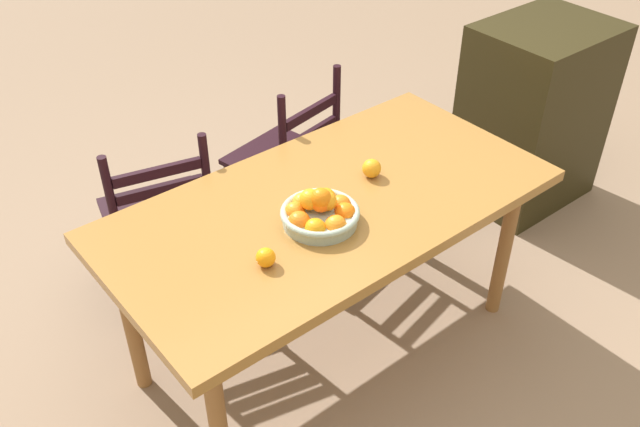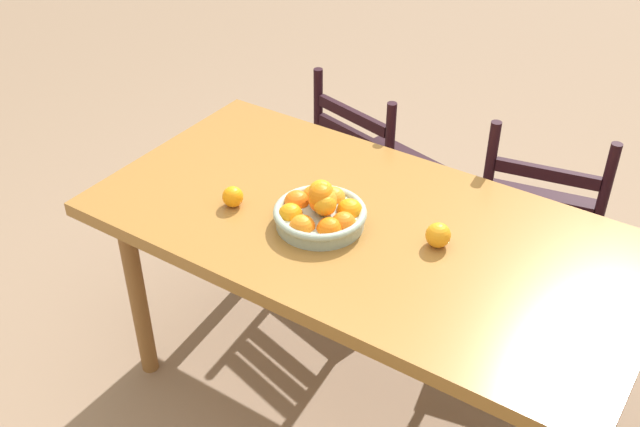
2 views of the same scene
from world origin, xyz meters
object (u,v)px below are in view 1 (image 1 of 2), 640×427
object	(u,v)px
dining_table	(330,217)
cabinet	(533,115)
fruit_bowl	(320,212)
orange_loose_1	(266,257)
chair_by_cabinet	(288,162)
chair_near_window	(159,219)
orange_loose_0	(372,168)

from	to	relation	value
dining_table	cabinet	bearing A→B (deg)	7.69
dining_table	cabinet	size ratio (longest dim) A/B	1.73
fruit_bowl	orange_loose_1	xyz separation A→B (m)	(-0.28, -0.07, -0.01)
chair_by_cabinet	fruit_bowl	distance (m)	0.97
chair_by_cabinet	cabinet	world-z (taller)	cabinet
dining_table	chair_near_window	xyz separation A→B (m)	(-0.36, 0.71, -0.26)
chair_near_window	chair_by_cabinet	bearing A→B (deg)	-166.75
chair_near_window	orange_loose_1	size ratio (longest dim) A/B	13.51
chair_by_cabinet	orange_loose_0	world-z (taller)	chair_by_cabinet
orange_loose_0	cabinet	bearing A→B (deg)	8.11
cabinet	fruit_bowl	size ratio (longest dim) A/B	3.48
cabinet	fruit_bowl	xyz separation A→B (m)	(-1.68, -0.29, 0.32)
chair_by_cabinet	chair_near_window	bearing A→B (deg)	-12.14
orange_loose_1	cabinet	bearing A→B (deg)	10.35
chair_near_window	orange_loose_0	world-z (taller)	chair_near_window
dining_table	orange_loose_0	size ratio (longest dim) A/B	22.91
cabinet	orange_loose_0	size ratio (longest dim) A/B	13.28
fruit_bowl	chair_by_cabinet	bearing A→B (deg)	60.81
orange_loose_1	chair_by_cabinet	bearing A→B (deg)	49.86
orange_loose_1	dining_table	bearing A→B (deg)	20.48
chair_by_cabinet	fruit_bowl	xyz separation A→B (m)	(-0.44, -0.79, 0.37)
orange_loose_1	fruit_bowl	bearing A→B (deg)	13.31
chair_near_window	cabinet	xyz separation A→B (m)	(1.93, -0.50, 0.06)
fruit_bowl	orange_loose_0	world-z (taller)	fruit_bowl
chair_by_cabinet	orange_loose_0	bearing A→B (deg)	70.02
fruit_bowl	orange_loose_0	size ratio (longest dim) A/B	3.81
cabinet	orange_loose_0	xyz separation A→B (m)	(-1.34, -0.19, 0.32)
chair_near_window	orange_loose_1	bearing A→B (deg)	102.12
dining_table	chair_by_cabinet	bearing A→B (deg)	65.10
chair_near_window	fruit_bowl	bearing A→B (deg)	121.55
orange_loose_0	orange_loose_1	distance (m)	0.64
orange_loose_0	dining_table	bearing A→B (deg)	-174.82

